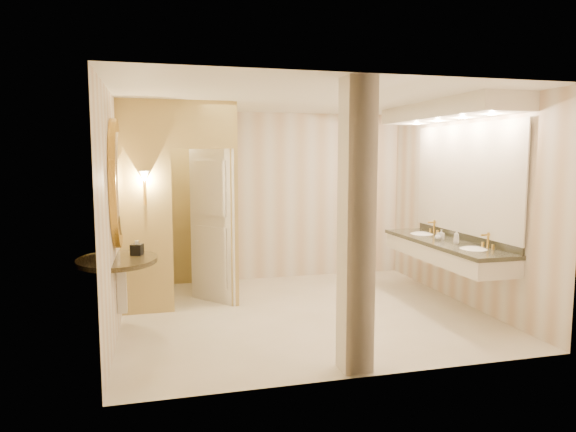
# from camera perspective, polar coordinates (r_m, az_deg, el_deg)

# --- Properties ---
(floor) EXTENTS (4.50, 4.50, 0.00)m
(floor) POSITION_cam_1_polar(r_m,az_deg,el_deg) (6.71, 1.71, -10.70)
(floor) COLOR white
(floor) RESTS_ON ground
(ceiling) EXTENTS (4.50, 4.50, 0.00)m
(ceiling) POSITION_cam_1_polar(r_m,az_deg,el_deg) (6.44, 1.79, 12.89)
(ceiling) COLOR white
(ceiling) RESTS_ON wall_back
(wall_back) EXTENTS (4.50, 0.02, 2.70)m
(wall_back) POSITION_cam_1_polar(r_m,az_deg,el_deg) (8.37, -2.06, 2.18)
(wall_back) COLOR beige
(wall_back) RESTS_ON floor
(wall_front) EXTENTS (4.50, 0.02, 2.70)m
(wall_front) POSITION_cam_1_polar(r_m,az_deg,el_deg) (4.56, 8.75, -1.56)
(wall_front) COLOR beige
(wall_front) RESTS_ON floor
(wall_left) EXTENTS (0.02, 4.00, 2.70)m
(wall_left) POSITION_cam_1_polar(r_m,az_deg,el_deg) (6.20, -18.65, 0.30)
(wall_left) COLOR beige
(wall_left) RESTS_ON floor
(wall_right) EXTENTS (0.02, 4.00, 2.70)m
(wall_right) POSITION_cam_1_polar(r_m,az_deg,el_deg) (7.38, 18.78, 1.25)
(wall_right) COLOR beige
(wall_right) RESTS_ON floor
(toilet_closet) EXTENTS (1.50, 1.55, 2.70)m
(toilet_closet) POSITION_cam_1_polar(r_m,az_deg,el_deg) (7.17, -9.17, 1.65)
(toilet_closet) COLOR #D1BA6D
(toilet_closet) RESTS_ON floor
(wall_sconce) EXTENTS (0.14, 0.14, 0.42)m
(wall_sconce) POSITION_cam_1_polar(r_m,az_deg,el_deg) (6.59, -15.67, 4.08)
(wall_sconce) COLOR gold
(wall_sconce) RESTS_ON toilet_closet
(vanity) EXTENTS (0.75, 2.54, 2.09)m
(vanity) POSITION_cam_1_polar(r_m,az_deg,el_deg) (7.13, 17.47, 3.36)
(vanity) COLOR silver
(vanity) RESTS_ON floor
(console_shelf) EXTENTS (1.09, 1.09, 1.99)m
(console_shelf) POSITION_cam_1_polar(r_m,az_deg,el_deg) (5.94, -18.47, 0.05)
(console_shelf) COLOR black
(console_shelf) RESTS_ON floor
(pillar) EXTENTS (0.28, 0.28, 2.70)m
(pillar) POSITION_cam_1_polar(r_m,az_deg,el_deg) (4.74, 7.60, -1.24)
(pillar) COLOR silver
(pillar) RESTS_ON floor
(tissue_box) EXTENTS (0.16, 0.16, 0.12)m
(tissue_box) POSITION_cam_1_polar(r_m,az_deg,el_deg) (6.13, -16.43, -3.59)
(tissue_box) COLOR black
(tissue_box) RESTS_ON console_shelf
(toilet) EXTENTS (0.54, 0.76, 0.71)m
(toilet) POSITION_cam_1_polar(r_m,az_deg,el_deg) (8.00, -14.77, -5.45)
(toilet) COLOR white
(toilet) RESTS_ON floor
(soap_bottle_a) EXTENTS (0.08, 0.08, 0.14)m
(soap_bottle_a) POSITION_cam_1_polar(r_m,az_deg,el_deg) (7.27, 16.66, -1.98)
(soap_bottle_a) COLOR beige
(soap_bottle_a) RESTS_ON vanity
(soap_bottle_b) EXTENTS (0.10, 0.10, 0.10)m
(soap_bottle_b) POSITION_cam_1_polar(r_m,az_deg,el_deg) (7.21, 16.30, -2.17)
(soap_bottle_b) COLOR silver
(soap_bottle_b) RESTS_ON vanity
(soap_bottle_c) EXTENTS (0.08, 0.08, 0.18)m
(soap_bottle_c) POSITION_cam_1_polar(r_m,az_deg,el_deg) (6.96, 18.20, -2.21)
(soap_bottle_c) COLOR #C6B28C
(soap_bottle_c) RESTS_ON vanity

